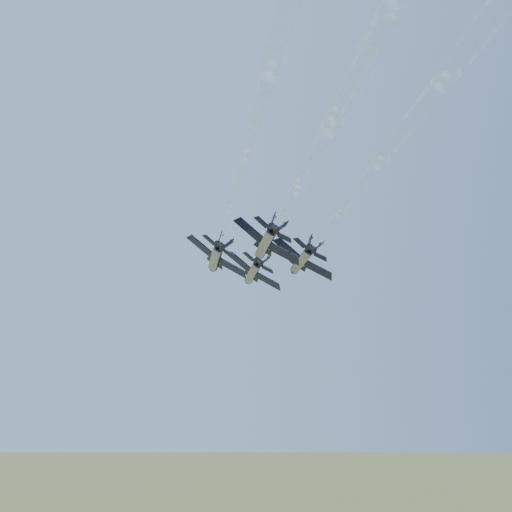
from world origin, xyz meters
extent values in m
cylinder|color=black|center=(0.84, 10.02, 93.97)|extent=(3.47, 14.53, 2.56)
cone|color=black|center=(1.39, 18.61, 93.97)|extent=(2.73, 2.98, 2.56)
ellipsoid|color=black|center=(1.41, 13.68, 94.47)|extent=(1.54, 2.69, 1.33)
cube|color=gray|center=(0.45, 10.04, 93.38)|extent=(2.44, 12.99, 1.31)
cube|color=black|center=(-2.33, 9.35, 95.93)|extent=(6.03, 4.69, 3.66)
cube|color=#EEEA0C|center=(-2.16, 11.19, 96.02)|extent=(5.14, 1.66, 3.59)
cube|color=black|center=(3.79, 8.96, 91.83)|extent=(6.25, 5.20, 3.66)
cube|color=#EEEA0C|center=(3.96, 10.80, 91.92)|extent=(4.98, 2.27, 3.59)
cube|color=black|center=(-1.49, 3.28, 95.24)|extent=(2.85, 2.41, 1.70)
cube|color=black|center=(2.29, 3.04, 92.70)|extent=(2.94, 2.62, 1.70)
cube|color=black|center=(0.53, 3.91, 95.75)|extent=(1.09, 2.44, 2.76)
cube|color=black|center=(2.06, 3.82, 94.72)|extent=(2.47, 2.53, 1.88)
cylinder|color=black|center=(-0.11, 2.43, 94.15)|extent=(1.74, 1.41, 1.66)
cylinder|color=black|center=(0.70, 2.38, 93.61)|extent=(1.74, 1.41, 1.66)
cylinder|color=black|center=(-8.72, 0.01, 93.97)|extent=(3.47, 14.53, 2.56)
cone|color=black|center=(-8.18, 8.60, 93.97)|extent=(2.73, 2.98, 2.56)
ellipsoid|color=black|center=(-8.16, 3.67, 94.47)|extent=(1.54, 2.69, 1.33)
cube|color=gray|center=(-9.12, 0.03, 93.38)|extent=(2.44, 12.99, 1.31)
cube|color=black|center=(-11.90, -0.66, 95.93)|extent=(6.03, 4.69, 3.66)
cube|color=#EEEA0C|center=(-11.72, 1.18, 96.02)|extent=(5.14, 1.66, 3.59)
cube|color=black|center=(-5.78, -1.05, 91.83)|extent=(6.25, 5.20, 3.66)
cube|color=#EEEA0C|center=(-5.60, 0.79, 91.92)|extent=(4.98, 2.27, 3.59)
cube|color=black|center=(-11.05, -6.73, 95.24)|extent=(2.85, 2.41, 1.70)
cube|color=black|center=(-7.27, -6.97, 92.70)|extent=(2.94, 2.62, 1.70)
cube|color=black|center=(-9.04, -6.09, 95.75)|extent=(1.09, 2.44, 2.76)
cube|color=black|center=(-7.51, -6.19, 94.72)|extent=(2.47, 2.53, 1.88)
cylinder|color=black|center=(-9.68, -7.58, 94.15)|extent=(1.74, 1.41, 1.66)
cylinder|color=black|center=(-8.87, -7.63, 93.61)|extent=(1.74, 1.41, 1.66)
cylinder|color=black|center=(8.56, -1.59, 93.97)|extent=(3.47, 14.53, 2.56)
cone|color=black|center=(9.11, 7.00, 93.97)|extent=(2.73, 2.98, 2.56)
ellipsoid|color=black|center=(9.13, 2.07, 94.47)|extent=(1.54, 2.69, 1.33)
cube|color=gray|center=(8.17, -1.57, 93.38)|extent=(2.44, 12.99, 1.31)
cube|color=black|center=(5.38, -2.26, 95.93)|extent=(6.03, 4.69, 3.66)
cube|color=#EEEA0C|center=(5.56, -0.42, 96.02)|extent=(5.14, 1.66, 3.59)
cube|color=black|center=(11.50, -2.65, 91.83)|extent=(6.25, 5.20, 3.66)
cube|color=#EEEA0C|center=(11.68, -0.81, 91.92)|extent=(4.98, 2.27, 3.59)
cube|color=black|center=(6.23, -8.33, 95.24)|extent=(2.85, 2.41, 1.70)
cube|color=black|center=(10.01, -8.57, 92.70)|extent=(2.94, 2.62, 1.70)
cube|color=black|center=(8.25, -7.70, 95.75)|extent=(1.09, 2.44, 2.76)
cube|color=black|center=(9.78, -7.79, 94.72)|extent=(2.47, 2.53, 1.88)
cylinder|color=black|center=(7.61, -9.18, 94.15)|extent=(1.74, 1.41, 1.66)
cylinder|color=black|center=(8.42, -9.23, 93.61)|extent=(1.74, 1.41, 1.66)
cylinder|color=black|center=(-1.27, -12.01, 93.97)|extent=(3.47, 14.53, 2.56)
cone|color=black|center=(-0.72, -3.42, 93.97)|extent=(2.73, 2.98, 2.56)
ellipsoid|color=black|center=(-0.70, -8.35, 94.47)|extent=(1.54, 2.69, 1.33)
cube|color=gray|center=(-1.66, -11.99, 93.38)|extent=(2.44, 12.99, 1.31)
cube|color=black|center=(-4.44, -12.68, 95.93)|extent=(6.03, 4.69, 3.66)
cube|color=#EEEA0C|center=(-4.26, -10.84, 96.02)|extent=(5.14, 1.66, 3.59)
cube|color=black|center=(1.68, -13.07, 91.83)|extent=(6.25, 5.20, 3.66)
cube|color=#EEEA0C|center=(1.86, -11.23, 91.92)|extent=(4.98, 2.27, 3.59)
cube|color=black|center=(-3.59, -18.75, 95.24)|extent=(2.85, 2.41, 1.70)
cube|color=black|center=(0.19, -18.99, 92.70)|extent=(2.94, 2.62, 1.70)
cube|color=black|center=(-1.58, -18.12, 95.75)|extent=(1.09, 2.44, 2.76)
cube|color=black|center=(-0.05, -18.21, 94.72)|extent=(2.47, 2.53, 1.88)
cylinder|color=black|center=(-2.22, -19.60, 94.15)|extent=(1.74, 1.41, 1.66)
cylinder|color=black|center=(-1.41, -19.65, 93.61)|extent=(1.74, 1.41, 1.66)
cylinder|color=white|center=(-0.23, -6.73, 93.97)|extent=(2.57, 19.10, 1.36)
cylinder|color=white|center=(-1.37, -24.67, 93.97)|extent=(3.08, 19.13, 1.87)
cylinder|color=white|center=(-2.52, -42.61, 93.97)|extent=(3.68, 19.17, 2.47)
cylinder|color=white|center=(-3.67, -60.55, 93.97)|extent=(4.37, 19.22, 3.16)
cylinder|color=white|center=(-9.79, -16.74, 93.97)|extent=(2.57, 19.10, 1.36)
cylinder|color=white|center=(-10.94, -34.68, 93.97)|extent=(3.08, 19.13, 1.87)
cylinder|color=white|center=(-12.09, -52.61, 93.97)|extent=(3.68, 19.17, 2.47)
cylinder|color=white|center=(-13.23, -70.55, 93.97)|extent=(4.37, 19.22, 3.16)
cylinder|color=white|center=(7.49, -18.34, 93.97)|extent=(2.57, 19.10, 1.36)
cylinder|color=white|center=(6.34, -36.28, 93.97)|extent=(3.08, 19.13, 1.87)
cylinder|color=white|center=(5.20, -54.22, 93.97)|extent=(3.68, 19.17, 2.47)
cylinder|color=white|center=(4.05, -72.15, 93.97)|extent=(4.37, 19.22, 3.16)
cylinder|color=white|center=(-2.34, -28.76, 93.97)|extent=(2.57, 19.10, 1.36)
cylinder|color=white|center=(-3.48, -46.70, 93.97)|extent=(3.08, 19.13, 1.87)
cylinder|color=white|center=(-4.63, -64.64, 93.97)|extent=(3.68, 19.17, 2.47)
camera|label=1|loc=(-23.30, -108.58, 63.82)|focal=40.00mm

